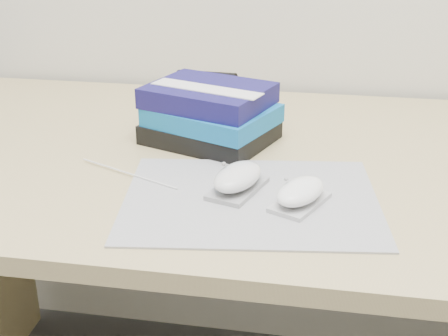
% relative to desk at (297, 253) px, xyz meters
% --- Properties ---
extents(desk, '(1.60, 0.80, 0.73)m').
position_rel_desk_xyz_m(desk, '(0.00, 0.00, 0.00)').
color(desk, tan).
rests_on(desk, ground).
extents(mousepad, '(0.42, 0.35, 0.00)m').
position_rel_desk_xyz_m(mousepad, '(-0.06, -0.25, 0.24)').
color(mousepad, gray).
rests_on(mousepad, desk).
extents(mouse_rear, '(0.09, 0.12, 0.05)m').
position_rel_desk_xyz_m(mouse_rear, '(-0.09, -0.22, 0.26)').
color(mouse_rear, gray).
rests_on(mouse_rear, mousepad).
extents(mouse_front, '(0.09, 0.12, 0.04)m').
position_rel_desk_xyz_m(mouse_front, '(0.01, -0.25, 0.26)').
color(mouse_front, '#ADACAF').
rests_on(mouse_front, mousepad).
extents(usb_cable, '(0.19, 0.09, 0.00)m').
position_rel_desk_xyz_m(usb_cable, '(-0.28, -0.19, 0.24)').
color(usb_cable, silver).
rests_on(usb_cable, mousepad).
extents(book_stack, '(0.27, 0.24, 0.11)m').
position_rel_desk_xyz_m(book_stack, '(-0.17, -0.01, 0.29)').
color(book_stack, black).
rests_on(book_stack, desk).
extents(pouch, '(0.12, 0.09, 0.11)m').
position_rel_desk_xyz_m(pouch, '(-0.20, 0.09, 0.29)').
color(pouch, black).
rests_on(pouch, desk).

